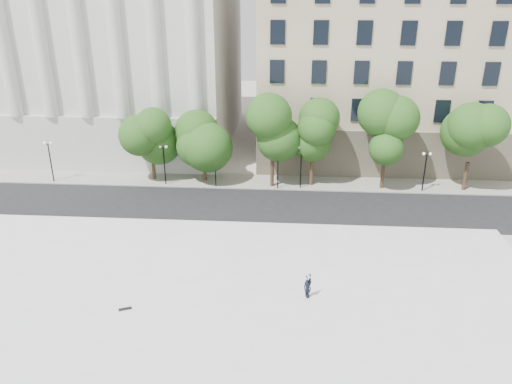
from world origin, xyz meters
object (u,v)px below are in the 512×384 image
at_px(traffic_light_west, 215,152).
at_px(skateboard, 125,309).
at_px(traffic_light_east, 278,153).
at_px(person_lying, 307,294).

xyz_separation_m(traffic_light_west, skateboard, (-2.53, -20.61, -3.16)).
bearing_deg(skateboard, traffic_light_east, 44.90).
xyz_separation_m(person_lying, skateboard, (-10.97, -2.01, -0.18)).
relative_size(traffic_light_west, skateboard, 5.45).
height_order(traffic_light_west, person_lying, traffic_light_west).
relative_size(traffic_light_east, person_lying, 2.63).
bearing_deg(person_lying, traffic_light_west, 75.30).
distance_m(traffic_light_west, skateboard, 21.00).
distance_m(traffic_light_west, person_lying, 20.63).
bearing_deg(traffic_light_east, skateboard, -112.61).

